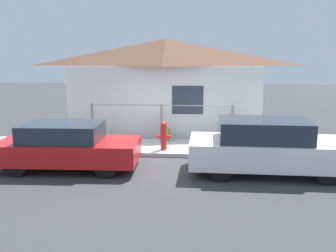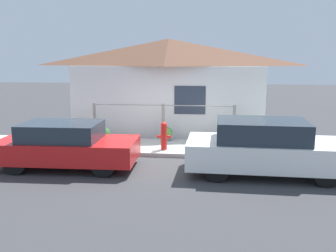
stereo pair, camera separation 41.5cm
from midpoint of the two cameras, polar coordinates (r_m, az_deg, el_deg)
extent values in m
plane|color=#38383A|center=(11.19, -0.82, -4.79)|extent=(60.00, 60.00, 0.00)
cube|color=#B2AFA8|center=(12.11, -0.25, -3.28)|extent=(24.00, 1.96, 0.12)
cube|color=white|center=(13.40, 0.50, 3.49)|extent=(7.01, 0.12, 2.62)
cube|color=#2D3847|center=(13.26, 4.25, 3.96)|extent=(1.10, 0.04, 1.00)
pyramid|color=brown|center=(14.33, 0.94, 11.19)|extent=(7.41, 2.20, 0.99)
cylinder|color=gray|center=(13.24, -10.21, 0.79)|extent=(0.10, 0.10, 1.25)
cylinder|color=gray|center=(12.78, 0.17, 0.61)|extent=(0.10, 0.10, 1.25)
cylinder|color=gray|center=(12.75, 10.96, 0.39)|extent=(0.10, 0.10, 1.25)
cylinder|color=gray|center=(12.69, 0.17, 3.17)|extent=(4.80, 0.03, 0.03)
cube|color=red|center=(10.34, -13.90, -3.53)|extent=(3.72, 1.70, 0.55)
cube|color=#232D38|center=(10.28, -14.81, -0.76)|extent=(2.06, 1.47, 0.46)
cylinder|color=black|center=(10.73, -6.88, -3.89)|extent=(0.60, 0.21, 0.59)
cylinder|color=black|center=(9.44, -8.59, -5.97)|extent=(0.60, 0.21, 0.59)
cylinder|color=black|center=(11.42, -18.19, -3.47)|extent=(0.60, 0.21, 0.59)
cylinder|color=black|center=(10.21, -21.20, -5.31)|extent=(0.60, 0.21, 0.59)
cube|color=white|center=(9.86, 16.05, -4.02)|extent=(4.08, 1.87, 0.64)
cube|color=#232D38|center=(9.71, 15.29, -0.68)|extent=(2.26, 1.60, 0.52)
cylinder|color=black|center=(10.87, 21.99, -4.35)|extent=(0.62, 0.22, 0.62)
cylinder|color=black|center=(9.48, 24.14, -6.67)|extent=(0.62, 0.22, 0.62)
cylinder|color=black|center=(10.54, 8.68, -4.14)|extent=(0.62, 0.22, 0.62)
cylinder|color=black|center=(9.10, 8.76, -6.54)|extent=(0.62, 0.22, 0.62)
cylinder|color=red|center=(11.53, 0.41, -1.81)|extent=(0.19, 0.19, 0.73)
sphere|color=red|center=(11.45, 0.41, 0.17)|extent=(0.20, 0.20, 0.20)
cylinder|color=red|center=(11.54, -0.26, -1.62)|extent=(0.17, 0.08, 0.08)
cylinder|color=red|center=(11.51, 1.08, -1.65)|extent=(0.17, 0.08, 0.08)
cylinder|color=slate|center=(12.75, 0.79, -1.94)|extent=(0.25, 0.25, 0.15)
sphere|color=#4C8E3D|center=(12.71, 0.79, -0.98)|extent=(0.38, 0.38, 0.38)
cylinder|color=brown|center=(12.55, -8.82, -2.23)|extent=(0.22, 0.22, 0.17)
sphere|color=#2D6B2D|center=(12.50, -8.85, -1.14)|extent=(0.42, 0.42, 0.42)
cylinder|color=brown|center=(12.72, 12.82, -2.20)|extent=(0.28, 0.28, 0.17)
sphere|color=#2D6B2D|center=(12.67, 12.87, -1.01)|extent=(0.50, 0.50, 0.50)
camera|label=1|loc=(0.21, -88.94, 0.20)|focal=40.00mm
camera|label=2|loc=(0.21, 91.06, -0.20)|focal=40.00mm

